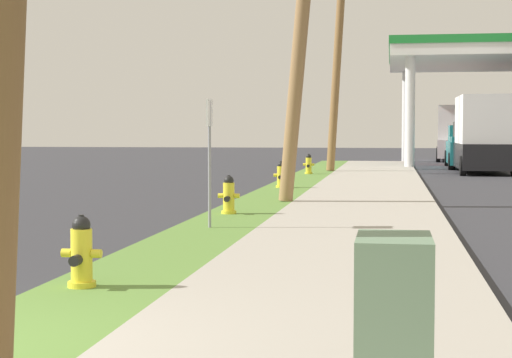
{
  "coord_description": "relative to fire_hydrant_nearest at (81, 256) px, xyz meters",
  "views": [
    {
      "loc": [
        3.58,
        -5.48,
        1.73
      ],
      "look_at": [
        0.88,
        11.73,
        0.74
      ],
      "focal_mm": 60.06,
      "sensor_mm": 36.0,
      "label": 1
    }
  ],
  "objects": [
    {
      "name": "truck_silver_on_apron",
      "position": [
        6.79,
        41.64,
        1.04
      ],
      "size": [
        2.45,
        6.5,
        3.11
      ],
      "color": "#BCBCC1",
      "rests_on": "ground"
    },
    {
      "name": "fire_hydrant_fourth",
      "position": [
        0.14,
        23.2,
        0.0
      ],
      "size": [
        0.42,
        0.37,
        0.74
      ],
      "color": "yellow",
      "rests_on": "grass_verge"
    },
    {
      "name": "truck_black_at_far_bay",
      "position": [
        6.8,
        27.54,
        1.04
      ],
      "size": [
        2.14,
        6.41,
        3.11
      ],
      "color": "black",
      "rests_on": "ground"
    },
    {
      "name": "truck_teal_at_forecourt",
      "position": [
        6.75,
        32.13,
        0.47
      ],
      "size": [
        2.25,
        5.45,
        1.97
      ],
      "color": "#197075",
      "rests_on": "ground"
    },
    {
      "name": "fire_hydrant_nearest",
      "position": [
        0.0,
        0.0,
        0.0
      ],
      "size": [
        0.42,
        0.38,
        0.74
      ],
      "color": "yellow",
      "rests_on": "grass_verge"
    },
    {
      "name": "fire_hydrant_third",
      "position": [
        0.09,
        15.52,
        0.0
      ],
      "size": [
        0.42,
        0.37,
        0.74
      ],
      "color": "yellow",
      "rests_on": "grass_verge"
    },
    {
      "name": "fire_hydrant_second",
      "position": [
        0.05,
        7.84,
        0.0
      ],
      "size": [
        0.42,
        0.38,
        0.74
      ],
      "color": "yellow",
      "rests_on": "grass_verge"
    },
    {
      "name": "car_red_by_near_pump",
      "position": [
        6.97,
        35.09,
        0.28
      ],
      "size": [
        2.11,
        4.57,
        1.57
      ],
      "color": "red",
      "rests_on": "ground"
    },
    {
      "name": "utility_pole_background",
      "position": [
        1.05,
        25.95,
        4.89
      ],
      "size": [
        1.24,
        1.52,
        10.27
      ],
      "color": "olive",
      "rests_on": "grass_verge"
    },
    {
      "name": "car_white_by_far_pump",
      "position": [
        7.84,
        38.59,
        0.28
      ],
      "size": [
        2.15,
        4.59,
        1.57
      ],
      "color": "white",
      "rests_on": "ground"
    },
    {
      "name": "utility_cabinet",
      "position": [
        3.14,
        -3.41,
        0.13
      ],
      "size": [
        0.49,
        0.72,
        1.0
      ],
      "color": "slate",
      "rests_on": "sidewalk_slab"
    },
    {
      "name": "street_sign_post",
      "position": [
        0.17,
        5.49,
        1.19
      ],
      "size": [
        0.05,
        0.36,
        2.12
      ],
      "color": "gray",
      "rests_on": "grass_verge"
    },
    {
      "name": "utility_pole_midground",
      "position": [
        1.16,
        10.74,
        3.78
      ],
      "size": [
        1.61,
        1.0,
        8.06
      ],
      "color": "#937047",
      "rests_on": "grass_verge"
    }
  ]
}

